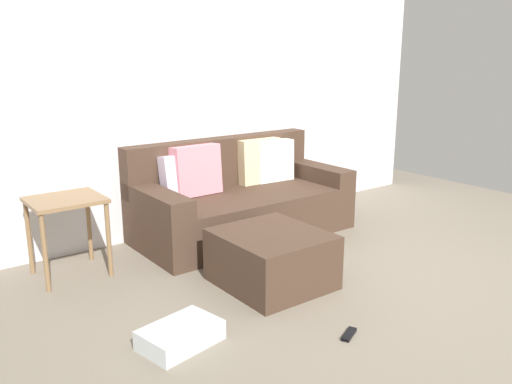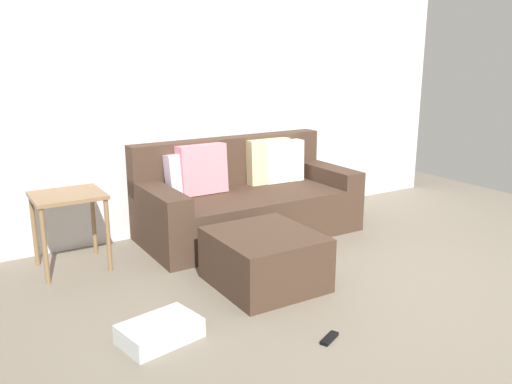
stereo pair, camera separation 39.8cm
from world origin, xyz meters
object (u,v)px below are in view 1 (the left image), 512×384
Objects in this scene: remote_by_storage_bin at (207,325)px; couch_sectional at (239,200)px; remote_near_ottoman at (349,334)px; storage_bin at (180,335)px; ottoman at (272,258)px; side_table at (66,211)px.

couch_sectional is at bearing 53.40° from remote_by_storage_bin.
couch_sectional reaches higher than remote_near_ottoman.
remote_by_storage_bin is at bearing 19.36° from storage_bin.
couch_sectional is at bearing 45.16° from storage_bin.
side_table reaches higher than ottoman.
couch_sectional is 2.61× the size of ottoman.
ottoman reaches higher than storage_bin.
side_table is at bearing 111.80° from remote_by_storage_bin.
ottoman is at bearing -43.26° from side_table.
remote_by_storage_bin is (-0.64, 0.62, 0.00)m from remote_near_ottoman.
side_table is 3.37× the size of remote_by_storage_bin.
remote_by_storage_bin is at bearing -159.78° from ottoman.
remote_by_storage_bin is (-1.22, -1.38, -0.32)m from couch_sectional.
side_table is (-0.17, 1.43, 0.46)m from storage_bin.
couch_sectional is 4.40× the size of storage_bin.
ottoman is (-0.49, -1.11, -0.13)m from couch_sectional.
storage_bin is at bearing -134.84° from couch_sectional.
remote_near_ottoman is (1.05, -1.97, -0.51)m from side_table.
couch_sectional is 3.26× the size of side_table.
storage_bin is 1.51m from side_table.
storage_bin is (-1.46, -1.47, -0.27)m from couch_sectional.
remote_near_ottoman is (0.88, -0.53, -0.05)m from storage_bin.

